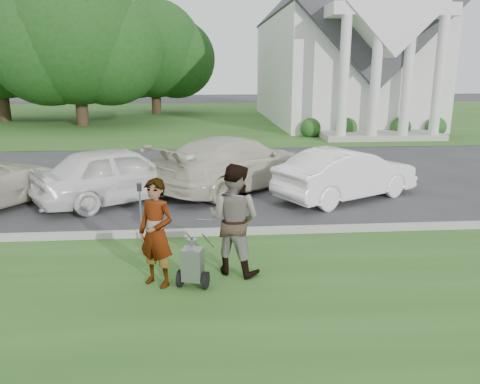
{
  "coord_description": "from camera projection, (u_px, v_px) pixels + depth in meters",
  "views": [
    {
      "loc": [
        -0.29,
        -9.08,
        3.51
      ],
      "look_at": [
        0.43,
        0.0,
        1.12
      ],
      "focal_mm": 35.0,
      "sensor_mm": 36.0,
      "label": 1
    }
  ],
  "objects": [
    {
      "name": "ground",
      "position": [
        219.0,
        244.0,
        9.67
      ],
      "size": [
        120.0,
        120.0,
        0.0
      ],
      "primitive_type": "plane",
      "color": "#333335",
      "rests_on": "ground"
    },
    {
      "name": "grass_strip",
      "position": [
        227.0,
        319.0,
        6.78
      ],
      "size": [
        80.0,
        7.0,
        0.01
      ],
      "primitive_type": "cube",
      "color": "#2B561D",
      "rests_on": "ground"
    },
    {
      "name": "church_lawn",
      "position": [
        206.0,
        117.0,
        35.7
      ],
      "size": [
        80.0,
        30.0,
        0.01
      ],
      "primitive_type": "cube",
      "color": "#2B561D",
      "rests_on": "ground"
    },
    {
      "name": "curb",
      "position": [
        218.0,
        232.0,
        10.18
      ],
      "size": [
        80.0,
        0.18,
        0.15
      ],
      "primitive_type": "cube",
      "color": "#9E9E93",
      "rests_on": "ground"
    },
    {
      "name": "church",
      "position": [
        340.0,
        32.0,
        31.14
      ],
      "size": [
        9.19,
        19.0,
        24.1
      ],
      "color": "white",
      "rests_on": "ground"
    },
    {
      "name": "tree_left",
      "position": [
        76.0,
        43.0,
        28.96
      ],
      "size": [
        10.63,
        8.4,
        9.71
      ],
      "color": "#332316",
      "rests_on": "ground"
    },
    {
      "name": "tree_back",
      "position": [
        154.0,
        54.0,
        37.07
      ],
      "size": [
        9.61,
        7.6,
        8.89
      ],
      "color": "#332316",
      "rests_on": "ground"
    },
    {
      "name": "striping_cart",
      "position": [
        193.0,
        265.0,
        7.67
      ],
      "size": [
        0.66,
        1.07,
        0.93
      ],
      "rotation": [
        0.0,
        0.0,
        -0.28
      ],
      "color": "black",
      "rests_on": "ground"
    },
    {
      "name": "person_left",
      "position": [
        156.0,
        234.0,
        7.63
      ],
      "size": [
        0.79,
        0.72,
        1.81
      ],
      "primitive_type": "imported",
      "rotation": [
        0.0,
        0.0,
        -0.57
      ],
      "color": "#999999",
      "rests_on": "ground"
    },
    {
      "name": "person_right",
      "position": [
        234.0,
        220.0,
        8.1
      ],
      "size": [
        1.19,
        1.11,
        1.96
      ],
      "primitive_type": "imported",
      "rotation": [
        0.0,
        0.0,
        2.64
      ],
      "color": "#999999",
      "rests_on": "ground"
    },
    {
      "name": "parking_meter_near",
      "position": [
        140.0,
        205.0,
        9.56
      ],
      "size": [
        0.09,
        0.08,
        1.3
      ],
      "color": "gray",
      "rests_on": "ground"
    },
    {
      "name": "car_b",
      "position": [
        120.0,
        174.0,
        12.67
      ],
      "size": [
        4.8,
        3.94,
        1.54
      ],
      "primitive_type": "imported",
      "rotation": [
        0.0,
        0.0,
        2.13
      ],
      "color": "white",
      "rests_on": "ground"
    },
    {
      "name": "car_c",
      "position": [
        236.0,
        163.0,
        14.03
      ],
      "size": [
        5.55,
        5.32,
        1.59
      ],
      "primitive_type": "imported",
      "rotation": [
        0.0,
        0.0,
        2.31
      ],
      "color": "beige",
      "rests_on": "ground"
    },
    {
      "name": "car_d",
      "position": [
        347.0,
        174.0,
        12.98
      ],
      "size": [
        4.45,
        3.32,
        1.4
      ],
      "primitive_type": "imported",
      "rotation": [
        0.0,
        0.0,
        2.06
      ],
      "color": "white",
      "rests_on": "ground"
    }
  ]
}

